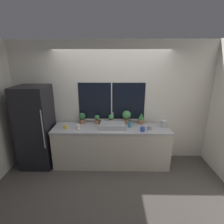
% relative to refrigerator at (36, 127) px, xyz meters
% --- Properties ---
extents(ground_plane, '(14.00, 14.00, 0.00)m').
position_rel_refrigerator_xyz_m(ground_plane, '(1.63, -0.29, -0.89)').
color(ground_plane, '#4C4742').
extents(wall_back, '(8.00, 0.09, 2.70)m').
position_rel_refrigerator_xyz_m(wall_back, '(1.63, 0.38, 0.46)').
color(wall_back, silver).
rests_on(wall_back, ground_plane).
extents(wall_left, '(0.06, 7.00, 2.70)m').
position_rel_refrigerator_xyz_m(wall_left, '(-0.61, 1.21, 0.46)').
color(wall_left, silver).
rests_on(wall_left, ground_plane).
extents(wall_right, '(0.06, 7.00, 2.70)m').
position_rel_refrigerator_xyz_m(wall_right, '(3.87, 1.21, 0.46)').
color(wall_right, silver).
rests_on(wall_right, ground_plane).
extents(counter, '(2.52, 0.63, 0.89)m').
position_rel_refrigerator_xyz_m(counter, '(1.63, 0.01, -0.45)').
color(counter, beige).
rests_on(counter, ground_plane).
extents(refrigerator, '(0.65, 0.70, 1.78)m').
position_rel_refrigerator_xyz_m(refrigerator, '(0.00, 0.00, 0.00)').
color(refrigerator, black).
rests_on(refrigerator, ground_plane).
extents(sink, '(0.54, 0.43, 0.27)m').
position_rel_refrigerator_xyz_m(sink, '(1.66, 0.02, 0.04)').
color(sink, '#ADADB2').
rests_on(sink, counter).
extents(potted_plant_far_left, '(0.16, 0.16, 0.25)m').
position_rel_refrigerator_xyz_m(potted_plant_far_left, '(0.97, 0.24, 0.14)').
color(potted_plant_far_left, '#9E6B4C').
rests_on(potted_plant_far_left, counter).
extents(potted_plant_left, '(0.11, 0.11, 0.20)m').
position_rel_refrigerator_xyz_m(potted_plant_left, '(1.31, 0.24, 0.10)').
color(potted_plant_left, '#9E6B4C').
rests_on(potted_plant_left, counter).
extents(potted_plant_center, '(0.12, 0.12, 0.22)m').
position_rel_refrigerator_xyz_m(potted_plant_center, '(1.62, 0.24, 0.11)').
color(potted_plant_center, '#9E6B4C').
rests_on(potted_plant_center, counter).
extents(potted_plant_right, '(0.19, 0.19, 0.31)m').
position_rel_refrigerator_xyz_m(potted_plant_right, '(1.97, 0.24, 0.18)').
color(potted_plant_right, '#9E6B4C').
rests_on(potted_plant_right, counter).
extents(potted_plant_far_right, '(0.14, 0.14, 0.26)m').
position_rel_refrigerator_xyz_m(potted_plant_far_right, '(2.30, 0.24, 0.13)').
color(potted_plant_far_right, '#9E6B4C').
rests_on(potted_plant_far_right, counter).
extents(soap_bottle, '(0.07, 0.07, 0.17)m').
position_rel_refrigerator_xyz_m(soap_bottle, '(2.03, 0.04, 0.07)').
color(soap_bottle, teal).
rests_on(soap_bottle, counter).
extents(mug_white, '(0.09, 0.09, 0.09)m').
position_rel_refrigerator_xyz_m(mug_white, '(0.94, -0.07, 0.04)').
color(mug_white, white).
rests_on(mug_white, counter).
extents(mug_blue, '(0.09, 0.09, 0.09)m').
position_rel_refrigerator_xyz_m(mug_blue, '(2.27, -0.18, 0.04)').
color(mug_blue, '#3351AD').
rests_on(mug_blue, counter).
extents(mug_yellow, '(0.07, 0.07, 0.08)m').
position_rel_refrigerator_xyz_m(mug_yellow, '(0.66, -0.06, 0.04)').
color(mug_yellow, gold).
rests_on(mug_yellow, counter).
extents(mug_grey, '(0.09, 0.09, 0.08)m').
position_rel_refrigerator_xyz_m(mug_grey, '(2.43, -0.09, 0.04)').
color(mug_grey, gray).
rests_on(mug_grey, counter).
extents(kettle, '(0.14, 0.14, 0.16)m').
position_rel_refrigerator_xyz_m(kettle, '(2.76, 0.08, 0.08)').
color(kettle, '#B2B2B7').
rests_on(kettle, counter).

